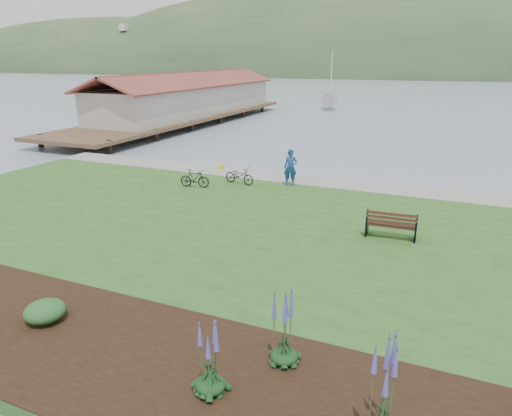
{
  "coord_description": "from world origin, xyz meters",
  "views": [
    {
      "loc": [
        7.07,
        -16.8,
        6.92
      ],
      "look_at": [
        0.36,
        -1.24,
        1.3
      ],
      "focal_mm": 32.0,
      "sensor_mm": 36.0,
      "label": 1
    }
  ],
  "objects_px": {
    "person": "(291,164)",
    "bicycle_a": "(239,176)",
    "park_bench": "(391,224)",
    "sailboat": "(330,109)"
  },
  "relations": [
    {
      "from": "park_bench",
      "to": "sailboat",
      "type": "bearing_deg",
      "value": 104.09
    },
    {
      "from": "park_bench",
      "to": "bicycle_a",
      "type": "height_order",
      "value": "park_bench"
    },
    {
      "from": "bicycle_a",
      "to": "sailboat",
      "type": "bearing_deg",
      "value": 16.19
    },
    {
      "from": "park_bench",
      "to": "sailboat",
      "type": "height_order",
      "value": "sailboat"
    },
    {
      "from": "person",
      "to": "bicycle_a",
      "type": "distance_m",
      "value": 2.82
    },
    {
      "from": "person",
      "to": "bicycle_a",
      "type": "relative_size",
      "value": 1.29
    },
    {
      "from": "park_bench",
      "to": "person",
      "type": "height_order",
      "value": "person"
    },
    {
      "from": "park_bench",
      "to": "person",
      "type": "bearing_deg",
      "value": 133.48
    },
    {
      "from": "sailboat",
      "to": "person",
      "type": "bearing_deg",
      "value": -95.04
    },
    {
      "from": "person",
      "to": "bicycle_a",
      "type": "bearing_deg",
      "value": -177.75
    }
  ]
}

